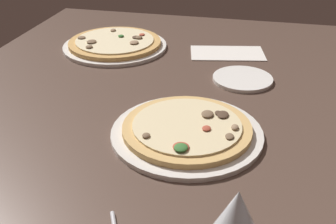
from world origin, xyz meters
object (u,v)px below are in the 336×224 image
object	(u,v)px
pizza_main	(187,130)
pizza_side	(115,44)
paper_menu	(227,53)
side_plate	(243,79)

from	to	relation	value
pizza_main	pizza_side	size ratio (longest dim) A/B	0.97
paper_menu	pizza_side	bearing A→B (deg)	83.25
pizza_side	side_plate	world-z (taller)	pizza_side
side_plate	paper_menu	world-z (taller)	side_plate
pizza_main	paper_menu	distance (cm)	46.29
pizza_side	side_plate	bearing A→B (deg)	-110.94
pizza_side	pizza_main	bearing A→B (deg)	-145.16
pizza_main	paper_menu	world-z (taller)	pizza_main
pizza_main	paper_menu	size ratio (longest dim) A/B	1.42
pizza_side	paper_menu	distance (cm)	33.69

